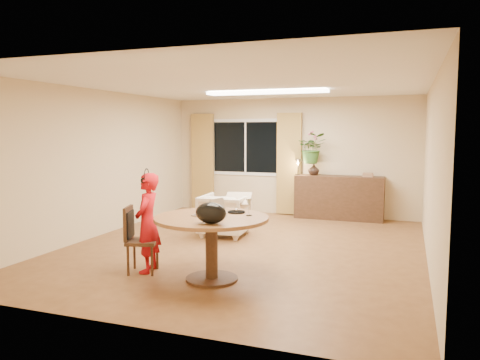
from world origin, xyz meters
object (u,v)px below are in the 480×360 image
at_px(child, 148,223).
at_px(armchair, 225,215).
at_px(dining_chair, 143,240).
at_px(sideboard, 339,198).
at_px(dining_table, 212,230).

relative_size(child, armchair, 1.61).
relative_size(dining_chair, armchair, 1.08).
bearing_deg(armchair, child, 83.52).
xyz_separation_m(child, sideboard, (1.86, 4.65, -0.20)).
height_order(dining_chair, sideboard, sideboard).
distance_m(dining_chair, child, 0.23).
bearing_deg(dining_table, child, 177.24).
relative_size(dining_table, armchair, 1.74).
relative_size(dining_table, dining_chair, 1.61).
distance_m(child, armchair, 2.38).
height_order(dining_table, armchair, dining_table).
height_order(child, sideboard, child).
bearing_deg(child, armchair, 164.96).
distance_m(dining_table, sideboard, 4.79).
bearing_deg(dining_chair, armchair, 67.59).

